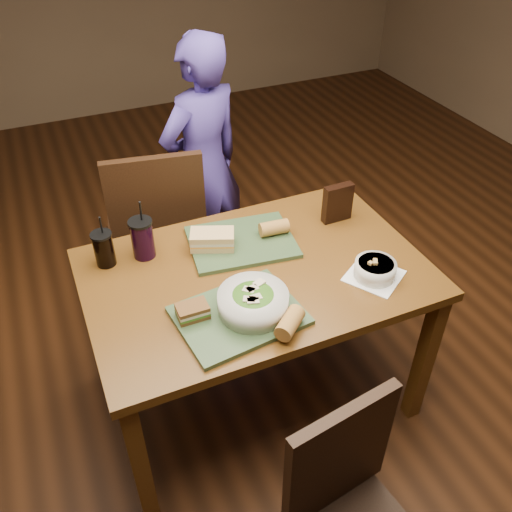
# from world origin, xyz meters

# --- Properties ---
(ground) EXTENTS (6.00, 6.00, 0.00)m
(ground) POSITION_xyz_m (0.00, 0.00, 0.00)
(ground) COLOR #381C0B
(ground) RESTS_ON ground
(dining_table) EXTENTS (1.30, 0.85, 0.75)m
(dining_table) POSITION_xyz_m (0.00, 0.00, 0.66)
(dining_table) COLOR #5A3612
(dining_table) RESTS_ON ground
(chair_near) EXTENTS (0.42, 0.43, 0.86)m
(chair_near) POSITION_xyz_m (-0.07, -0.85, 0.48)
(chair_near) COLOR black
(chair_near) RESTS_ON ground
(chair_far) EXTENTS (0.50, 0.50, 1.00)m
(chair_far) POSITION_xyz_m (-0.23, 0.68, 0.56)
(chair_far) COLOR black
(chair_far) RESTS_ON ground
(diner) EXTENTS (0.59, 0.49, 1.39)m
(diner) POSITION_xyz_m (0.11, 0.95, 0.69)
(diner) COLOR #43328B
(diner) RESTS_ON ground
(tray_near) EXTENTS (0.45, 0.37, 0.02)m
(tray_near) POSITION_xyz_m (-0.16, -0.21, 0.76)
(tray_near) COLOR #33492A
(tray_near) RESTS_ON dining_table
(tray_far) EXTENTS (0.46, 0.37, 0.02)m
(tray_far) POSITION_xyz_m (0.01, 0.18, 0.76)
(tray_far) COLOR #33492A
(tray_far) RESTS_ON dining_table
(salad_bowl) EXTENTS (0.25, 0.25, 0.08)m
(salad_bowl) POSITION_xyz_m (-0.10, -0.21, 0.81)
(salad_bowl) COLOR silver
(salad_bowl) RESTS_ON tray_near
(soup_bowl) EXTENTS (0.26, 0.26, 0.08)m
(soup_bowl) POSITION_xyz_m (0.40, -0.21, 0.79)
(soup_bowl) COLOR white
(soup_bowl) RESTS_ON dining_table
(sandwich_near) EXTENTS (0.11, 0.07, 0.05)m
(sandwich_near) POSITION_xyz_m (-0.31, -0.16, 0.79)
(sandwich_near) COLOR #593819
(sandwich_near) RESTS_ON tray_near
(sandwich_far) EXTENTS (0.20, 0.15, 0.07)m
(sandwich_far) POSITION_xyz_m (-0.11, 0.19, 0.80)
(sandwich_far) COLOR tan
(sandwich_far) RESTS_ON tray_far
(baguette_near) EXTENTS (0.13, 0.13, 0.06)m
(baguette_near) POSITION_xyz_m (-0.03, -0.35, 0.80)
(baguette_near) COLOR #AD7533
(baguette_near) RESTS_ON tray_near
(baguette_far) EXTENTS (0.12, 0.07, 0.06)m
(baguette_far) POSITION_xyz_m (0.15, 0.17, 0.80)
(baguette_far) COLOR #AD7533
(baguette_far) RESTS_ON tray_far
(cup_cola) EXTENTS (0.08, 0.08, 0.22)m
(cup_cola) POSITION_xyz_m (-0.52, 0.27, 0.82)
(cup_cola) COLOR black
(cup_cola) RESTS_ON dining_table
(cup_berry) EXTENTS (0.09, 0.09, 0.25)m
(cup_berry) POSITION_xyz_m (-0.37, 0.26, 0.83)
(cup_berry) COLOR black
(cup_berry) RESTS_ON dining_table
(chip_bag) EXTENTS (0.13, 0.04, 0.17)m
(chip_bag) POSITION_xyz_m (0.46, 0.18, 0.83)
(chip_bag) COLOR black
(chip_bag) RESTS_ON dining_table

